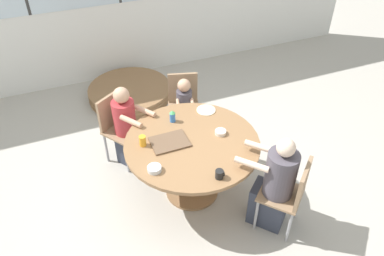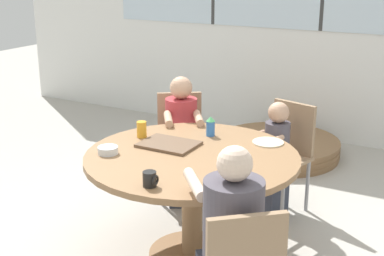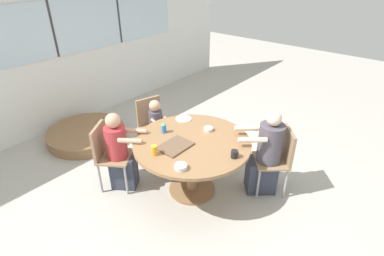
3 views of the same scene
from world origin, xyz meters
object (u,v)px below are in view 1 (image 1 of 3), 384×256
Objects in this scene: person_man_blue_shirt at (128,130)px; sippy_cup at (172,116)px; coffee_mug at (220,174)px; bowl_white_shallow at (221,132)px; folded_table_stack at (130,92)px; juice_glass at (143,141)px; bowl_cereal at (154,169)px; person_woman_green_shirt at (274,187)px; chair_for_woman_green_shirt at (291,191)px; chair_for_man_blue_shirt at (117,123)px; chair_for_toddler at (183,101)px; person_toddler at (185,114)px.

person_man_blue_shirt is 7.43× the size of sippy_cup.
bowl_white_shallow is (0.28, 0.58, -0.02)m from coffee_mug.
folded_table_stack is (-0.49, 2.17, -0.68)m from bowl_white_shallow.
juice_glass is (-0.53, 0.71, 0.01)m from coffee_mug.
bowl_cereal is (-0.53, 0.31, -0.02)m from coffee_mug.
sippy_cup is (-0.67, 1.09, 0.31)m from person_woman_green_shirt.
sippy_cup reaches higher than chair_for_woman_green_shirt.
person_woman_green_shirt is at bearing -68.65° from bowl_white_shallow.
folded_table_stack is at bearing -143.08° from chair_for_man_blue_shirt.
sippy_cup is 0.11× the size of folded_table_stack.
person_woman_green_shirt is 3.00m from folded_table_stack.
chair_for_man_blue_shirt reaches higher than folded_table_stack.
folded_table_stack is (0.32, 2.44, -0.69)m from bowl_cereal.
chair_for_woman_green_shirt is at bearing 118.60° from chair_for_toddler.
bowl_white_shallow is at bearing 102.36° from chair_for_man_blue_shirt.
chair_for_man_blue_shirt is 0.78× the size of person_woman_green_shirt.
chair_for_toddler is at bearing 61.40° from chair_for_woman_green_shirt.
chair_for_woman_green_shirt is 1.47m from sippy_cup.
chair_for_woman_green_shirt is 2.15m from chair_for_man_blue_shirt.
person_man_blue_shirt is 8.00× the size of bowl_cereal.
chair_for_toddler is (0.90, 0.14, 0.00)m from chair_for_man_blue_shirt.
sippy_cup is (-0.78, 1.22, 0.29)m from chair_for_woman_green_shirt.
sippy_cup is at bearing 80.42° from person_woman_green_shirt.
folded_table_stack is at bearing -51.79° from chair_for_toddler.
coffee_mug is 0.76× the size of juice_glass.
chair_for_woman_green_shirt is at bearing -24.84° from bowl_cereal.
chair_for_toddler is at bearing 164.78° from person_man_blue_shirt.
chair_for_man_blue_shirt is 1.99m from person_woman_green_shirt.
person_woman_green_shirt reaches higher than person_toddler.
juice_glass is 0.97× the size of bowl_white_shallow.
person_woman_green_shirt is 9.76× the size of juice_glass.
bowl_cereal reaches higher than folded_table_stack.
person_man_blue_shirt is at bearing -103.84° from folded_table_stack.
person_woman_green_shirt is 7.89× the size of sippy_cup.
person_toddler is at bearing 56.99° from bowl_cereal.
bowl_cereal is at bearing 117.37° from person_woman_green_shirt.
bowl_cereal is at bearing 74.81° from chair_for_toddler.
juice_glass is at bearing 126.90° from coffee_mug.
folded_table_stack is (0.44, 1.28, -0.44)m from chair_for_man_blue_shirt.
chair_for_man_blue_shirt is 0.17m from person_man_blue_shirt.
bowl_cereal is at bearing 114.06° from chair_for_woman_green_shirt.
person_toddler is 1.52m from coffee_mug.
person_toddler is (-0.04, -0.15, -0.09)m from chair_for_toddler.
person_toddler reaches higher than chair_for_woman_green_shirt.
chair_for_toddler reaches higher than bowl_cereal.
person_woman_green_shirt reaches higher than chair_for_woman_green_shirt.
person_man_blue_shirt is 0.70m from juice_glass.
chair_for_man_blue_shirt is at bearing 95.80° from bowl_cereal.
juice_glass is (-1.09, 0.82, 0.30)m from person_woman_green_shirt.
coffee_mug is 0.66× the size of bowl_cereal.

